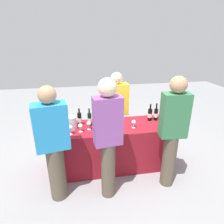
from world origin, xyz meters
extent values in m
plane|color=gray|center=(0.00, 0.00, 0.00)|extent=(12.00, 12.00, 0.00)
cube|color=maroon|center=(0.00, 0.00, 0.39)|extent=(2.09, 0.68, 0.78)
cylinder|color=black|center=(-0.84, 0.17, 0.89)|extent=(0.07, 0.07, 0.21)
cylinder|color=black|center=(-0.84, 0.17, 1.04)|extent=(0.02, 0.02, 0.08)
cylinder|color=black|center=(-0.84, 0.17, 1.09)|extent=(0.03, 0.03, 0.02)
cylinder|color=silver|center=(-0.84, 0.17, 0.88)|extent=(0.07, 0.07, 0.07)
cylinder|color=black|center=(-0.53, 0.12, 0.89)|extent=(0.07, 0.07, 0.22)
cylinder|color=black|center=(-0.53, 0.12, 1.05)|extent=(0.03, 0.03, 0.08)
cylinder|color=gold|center=(-0.53, 0.12, 1.10)|extent=(0.03, 0.03, 0.02)
cylinder|color=silver|center=(-0.53, 0.12, 0.88)|extent=(0.07, 0.07, 0.08)
cylinder|color=black|center=(-0.36, 0.08, 0.89)|extent=(0.07, 0.07, 0.22)
cylinder|color=black|center=(-0.36, 0.08, 1.05)|extent=(0.02, 0.02, 0.08)
cylinder|color=gold|center=(-0.36, 0.08, 1.10)|extent=(0.03, 0.03, 0.02)
cylinder|color=silver|center=(-0.36, 0.08, 0.88)|extent=(0.07, 0.07, 0.08)
cylinder|color=black|center=(-0.23, 0.14, 0.89)|extent=(0.07, 0.07, 0.22)
cylinder|color=black|center=(-0.23, 0.14, 1.04)|extent=(0.03, 0.03, 0.08)
cylinder|color=black|center=(-0.23, 0.14, 1.09)|extent=(0.03, 0.03, 0.02)
cylinder|color=silver|center=(-0.23, 0.14, 0.88)|extent=(0.07, 0.07, 0.08)
cylinder|color=black|center=(-0.13, 0.16, 0.90)|extent=(0.08, 0.08, 0.22)
cylinder|color=black|center=(-0.13, 0.16, 1.05)|extent=(0.03, 0.03, 0.07)
cylinder|color=gold|center=(-0.13, 0.16, 1.09)|extent=(0.03, 0.03, 0.02)
cylinder|color=silver|center=(-0.13, 0.16, 0.89)|extent=(0.08, 0.08, 0.08)
cylinder|color=black|center=(0.02, 0.07, 0.89)|extent=(0.07, 0.07, 0.22)
cylinder|color=black|center=(0.02, 0.07, 1.04)|extent=(0.03, 0.03, 0.08)
cylinder|color=gold|center=(0.02, 0.07, 1.09)|extent=(0.03, 0.03, 0.02)
cylinder|color=silver|center=(0.02, 0.07, 0.88)|extent=(0.07, 0.07, 0.08)
cylinder|color=black|center=(0.70, 0.12, 0.89)|extent=(0.07, 0.07, 0.21)
cylinder|color=black|center=(0.70, 0.12, 1.03)|extent=(0.03, 0.03, 0.07)
cylinder|color=black|center=(0.70, 0.12, 1.08)|extent=(0.03, 0.03, 0.02)
cylinder|color=silver|center=(0.70, 0.12, 0.88)|extent=(0.08, 0.08, 0.07)
cylinder|color=black|center=(0.81, 0.11, 0.89)|extent=(0.07, 0.07, 0.21)
cylinder|color=black|center=(0.81, 0.11, 1.04)|extent=(0.03, 0.03, 0.09)
cylinder|color=black|center=(0.81, 0.11, 1.09)|extent=(0.03, 0.03, 0.02)
cylinder|color=silver|center=(0.81, 0.11, 0.88)|extent=(0.07, 0.07, 0.07)
cylinder|color=silver|center=(-0.75, -0.10, 0.79)|extent=(0.07, 0.07, 0.00)
cylinder|color=silver|center=(-0.75, -0.10, 0.82)|extent=(0.01, 0.01, 0.06)
sphere|color=silver|center=(-0.75, -0.10, 0.88)|extent=(0.07, 0.07, 0.07)
cylinder|color=silver|center=(-0.67, -0.19, 0.79)|extent=(0.06, 0.06, 0.00)
cylinder|color=silver|center=(-0.67, -0.19, 0.83)|extent=(0.01, 0.01, 0.08)
sphere|color=silver|center=(-0.67, -0.19, 0.90)|extent=(0.07, 0.07, 0.07)
cylinder|color=silver|center=(-0.52, -0.12, 0.79)|extent=(0.06, 0.06, 0.00)
cylinder|color=silver|center=(-0.52, -0.12, 0.82)|extent=(0.01, 0.01, 0.06)
sphere|color=silver|center=(-0.52, -0.12, 0.89)|extent=(0.07, 0.07, 0.07)
sphere|color=#590C19|center=(-0.52, -0.12, 0.87)|extent=(0.04, 0.04, 0.04)
cylinder|color=silver|center=(-0.39, -0.07, 0.79)|extent=(0.06, 0.06, 0.00)
cylinder|color=silver|center=(-0.39, -0.07, 0.82)|extent=(0.01, 0.01, 0.07)
sphere|color=silver|center=(-0.39, -0.07, 0.89)|extent=(0.07, 0.07, 0.07)
sphere|color=#590C19|center=(-0.39, -0.07, 0.88)|extent=(0.04, 0.04, 0.04)
cylinder|color=silver|center=(0.34, -0.13, 0.79)|extent=(0.06, 0.06, 0.00)
cylinder|color=silver|center=(0.34, -0.13, 0.82)|extent=(0.01, 0.01, 0.06)
sphere|color=silver|center=(0.34, -0.13, 0.89)|extent=(0.07, 0.07, 0.07)
cylinder|color=silver|center=(-0.67, 0.02, 0.89)|extent=(0.18, 0.18, 0.21)
cylinder|color=black|center=(0.18, 0.53, 0.39)|extent=(0.24, 0.24, 0.78)
cube|color=yellow|center=(0.18, 0.53, 1.08)|extent=(0.44, 0.25, 0.59)
sphere|color=beige|center=(0.18, 0.53, 1.48)|extent=(0.21, 0.21, 0.21)
cylinder|color=brown|center=(-0.88, -0.58, 0.41)|extent=(0.23, 0.23, 0.82)
cube|color=#268CCC|center=(-0.88, -0.58, 1.12)|extent=(0.46, 0.31, 0.61)
sphere|color=tan|center=(-0.88, -0.58, 1.54)|extent=(0.22, 0.22, 0.22)
cylinder|color=brown|center=(-0.17, -0.66, 0.43)|extent=(0.20, 0.20, 0.86)
cube|color=#8C4C99|center=(-0.17, -0.66, 1.18)|extent=(0.38, 0.24, 0.64)
sphere|color=beige|center=(-0.17, -0.66, 1.62)|extent=(0.23, 0.23, 0.23)
cylinder|color=brown|center=(0.77, -0.60, 0.42)|extent=(0.20, 0.20, 0.85)
cube|color=#337247|center=(0.77, -0.60, 1.17)|extent=(0.39, 0.24, 0.64)
sphere|color=tan|center=(0.77, -0.60, 1.60)|extent=(0.23, 0.23, 0.23)
camera|label=1|loc=(-0.50, -2.87, 2.19)|focal=30.95mm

